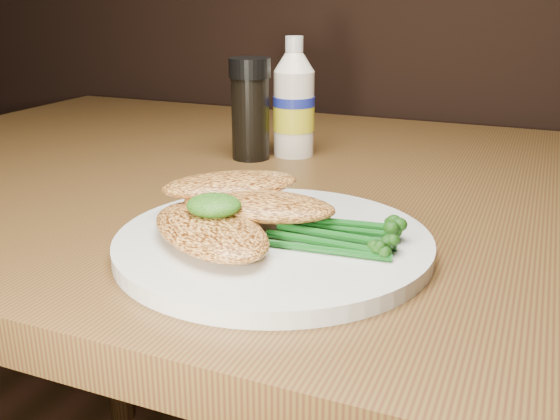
% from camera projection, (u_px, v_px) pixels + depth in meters
% --- Properties ---
extents(plate, '(0.27, 0.27, 0.01)m').
position_uv_depth(plate, '(273.00, 243.00, 0.54)').
color(plate, silver).
rests_on(plate, dining_table).
extents(chicken_front, '(0.16, 0.15, 0.02)m').
position_uv_depth(chicken_front, '(210.00, 230.00, 0.52)').
color(chicken_front, '#EEA14C').
rests_on(chicken_front, plate).
extents(chicken_mid, '(0.15, 0.08, 0.02)m').
position_uv_depth(chicken_mid, '(258.00, 205.00, 0.55)').
color(chicken_mid, '#EEA14C').
rests_on(chicken_mid, plate).
extents(chicken_back, '(0.14, 0.13, 0.02)m').
position_uv_depth(chicken_back, '(231.00, 184.00, 0.59)').
color(chicken_back, '#EEA14C').
rests_on(chicken_back, plate).
extents(pesto_front, '(0.05, 0.04, 0.02)m').
position_uv_depth(pesto_front, '(214.00, 205.00, 0.52)').
color(pesto_front, '#073308').
rests_on(pesto_front, chicken_front).
extents(broccolini_bundle, '(0.15, 0.12, 0.02)m').
position_uv_depth(broccolini_bundle, '(334.00, 232.00, 0.52)').
color(broccolini_bundle, '#115116').
rests_on(broccolini_bundle, plate).
extents(mayo_bottle, '(0.06, 0.06, 0.16)m').
position_uv_depth(mayo_bottle, '(294.00, 97.00, 0.83)').
color(mayo_bottle, white).
rests_on(mayo_bottle, dining_table).
extents(pepper_grinder, '(0.06, 0.06, 0.13)m').
position_uv_depth(pepper_grinder, '(250.00, 109.00, 0.82)').
color(pepper_grinder, black).
rests_on(pepper_grinder, dining_table).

